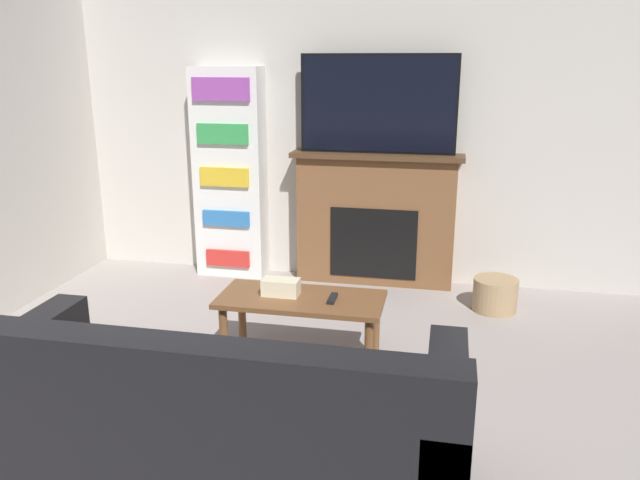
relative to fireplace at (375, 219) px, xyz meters
The scene contains 9 objects.
wall_back 0.88m from the fireplace, 158.73° to the left, with size 5.44×0.06×2.70m.
fireplace is the anchor object (origin of this frame).
tv 0.94m from the fireplace, 90.00° to the right, with size 1.25×0.03×0.78m.
couch 2.96m from the fireplace, 96.05° to the right, with size 2.01×0.89×0.92m.
coffee_table 1.68m from the fireplace, 98.44° to the right, with size 0.99×0.46×0.47m.
tissue_box 1.68m from the fireplace, 102.77° to the right, with size 0.22×0.12×0.10m.
remote_control 1.66m from the fireplace, 91.75° to the right, with size 0.04×0.15×0.02m.
bookshelf 1.30m from the fireplace, behind, with size 0.59×0.29×1.79m.
storage_basket 1.16m from the fireplace, 24.34° to the right, with size 0.33×0.33×0.25m.
Camera 1 is at (0.95, -1.40, 1.84)m, focal length 35.00 mm.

